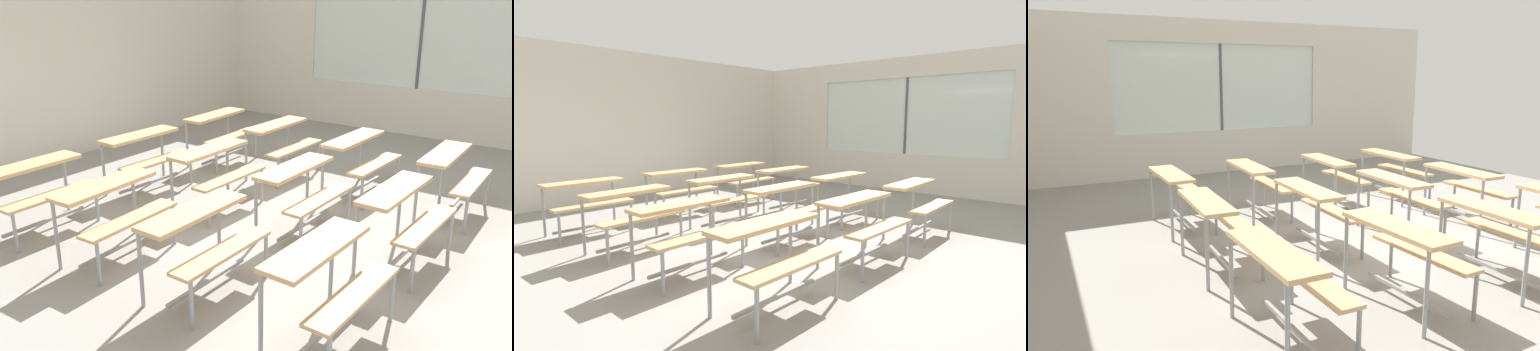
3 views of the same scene
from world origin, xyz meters
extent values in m
cube|color=gray|center=(0.00, 0.00, -0.03)|extent=(10.00, 9.00, 0.05)
cube|color=silver|center=(5.00, 0.00, 0.42)|extent=(0.12, 9.00, 0.85)
cube|color=silver|center=(5.00, 0.00, 2.77)|extent=(0.12, 9.00, 0.45)
cube|color=silver|center=(5.00, 3.55, 1.70)|extent=(0.12, 1.90, 1.70)
cube|color=silver|center=(5.00, -3.05, 1.70)|extent=(0.12, 2.90, 1.70)
cube|color=silver|center=(5.00, 0.50, 1.70)|extent=(0.02, 4.20, 1.70)
cube|color=#4C5156|center=(5.00, 0.50, 1.70)|extent=(0.06, 0.05, 1.70)
cylinder|color=gray|center=(-0.85, -0.91, 0.36)|extent=(0.04, 0.04, 0.72)
cube|color=tan|center=(0.14, -1.04, 0.72)|extent=(1.11, 0.35, 0.04)
cube|color=tan|center=(0.13, -1.36, 0.44)|extent=(1.11, 0.25, 0.03)
cylinder|color=gray|center=(-0.35, -0.89, 0.36)|extent=(0.04, 0.04, 0.72)
cylinder|color=gray|center=(0.65, -0.92, 0.36)|extent=(0.04, 0.04, 0.72)
cylinder|color=gray|center=(-0.37, -1.44, 0.22)|extent=(0.04, 0.04, 0.44)
cylinder|color=gray|center=(0.63, -1.47, 0.22)|extent=(0.04, 0.04, 0.44)
cube|color=gray|center=(0.14, -1.18, 0.10)|extent=(1.00, 0.06, 0.03)
cube|color=tan|center=(1.63, -1.06, 0.72)|extent=(1.11, 0.34, 0.04)
cube|color=tan|center=(1.63, -1.38, 0.44)|extent=(1.10, 0.24, 0.03)
cylinder|color=gray|center=(1.12, -0.93, 0.36)|extent=(0.04, 0.04, 0.72)
cylinder|color=gray|center=(2.12, -0.91, 0.36)|extent=(0.04, 0.04, 0.72)
cylinder|color=gray|center=(1.13, -1.48, 0.22)|extent=(0.04, 0.04, 0.44)
cylinder|color=gray|center=(2.13, -1.46, 0.22)|extent=(0.04, 0.04, 0.44)
cube|color=gray|center=(1.63, -1.20, 0.10)|extent=(1.00, 0.05, 0.03)
cube|color=tan|center=(-1.37, 0.16, 0.72)|extent=(1.10, 0.33, 0.04)
cube|color=tan|center=(-1.37, -0.16, 0.44)|extent=(1.10, 0.23, 0.03)
cylinder|color=gray|center=(-1.87, 0.30, 0.36)|extent=(0.04, 0.04, 0.72)
cylinder|color=gray|center=(-0.87, 0.29, 0.36)|extent=(0.04, 0.04, 0.72)
cylinder|color=gray|center=(-0.87, -0.26, 0.22)|extent=(0.04, 0.04, 0.44)
cube|color=gray|center=(-1.37, 0.02, 0.10)|extent=(1.00, 0.04, 0.03)
cube|color=tan|center=(0.17, 0.09, 0.72)|extent=(1.11, 0.35, 0.04)
cube|color=tan|center=(0.16, -0.23, 0.44)|extent=(1.11, 0.25, 0.03)
cylinder|color=gray|center=(-0.33, 0.24, 0.36)|extent=(0.04, 0.04, 0.72)
cylinder|color=gray|center=(0.67, 0.21, 0.36)|extent=(0.04, 0.04, 0.72)
cylinder|color=gray|center=(-0.35, -0.31, 0.22)|extent=(0.04, 0.04, 0.44)
cylinder|color=gray|center=(0.65, -0.34, 0.22)|extent=(0.04, 0.04, 0.44)
cube|color=gray|center=(0.16, -0.05, 0.10)|extent=(1.00, 0.06, 0.03)
cube|color=tan|center=(1.63, 0.10, 0.72)|extent=(1.11, 0.37, 0.04)
cube|color=tan|center=(1.61, -0.22, 0.44)|extent=(1.11, 0.27, 0.03)
cylinder|color=gray|center=(1.13, 0.27, 0.36)|extent=(0.04, 0.04, 0.72)
cylinder|color=gray|center=(2.13, 0.22, 0.36)|extent=(0.04, 0.04, 0.72)
cylinder|color=gray|center=(1.11, -0.28, 0.22)|extent=(0.04, 0.04, 0.44)
cylinder|color=gray|center=(2.10, -0.33, 0.22)|extent=(0.04, 0.04, 0.44)
cube|color=gray|center=(1.62, -0.04, 0.10)|extent=(1.00, 0.08, 0.03)
cube|color=tan|center=(-1.37, 1.30, 0.72)|extent=(1.11, 0.36, 0.04)
cube|color=tan|center=(-1.35, 0.98, 0.44)|extent=(1.11, 0.26, 0.03)
cylinder|color=gray|center=(-1.87, 1.42, 0.36)|extent=(0.04, 0.04, 0.72)
cylinder|color=gray|center=(-0.87, 1.46, 0.36)|extent=(0.04, 0.04, 0.72)
cylinder|color=gray|center=(-1.85, 0.87, 0.22)|extent=(0.04, 0.04, 0.44)
cylinder|color=gray|center=(-0.85, 0.91, 0.22)|extent=(0.04, 0.04, 0.44)
cube|color=gray|center=(-1.36, 1.16, 0.10)|extent=(1.00, 0.07, 0.03)
cube|color=tan|center=(0.17, 1.28, 0.72)|extent=(1.11, 0.35, 0.04)
cube|color=tan|center=(0.16, 0.96, 0.44)|extent=(1.11, 0.25, 0.03)
cylinder|color=gray|center=(-0.33, 1.43, 0.36)|extent=(0.04, 0.04, 0.72)
cylinder|color=gray|center=(0.67, 1.40, 0.36)|extent=(0.04, 0.04, 0.72)
cylinder|color=gray|center=(-0.34, 0.88, 0.22)|extent=(0.04, 0.04, 0.44)
cylinder|color=gray|center=(0.66, 0.85, 0.22)|extent=(0.04, 0.04, 0.44)
cube|color=gray|center=(0.17, 1.14, 0.10)|extent=(1.00, 0.06, 0.03)
cube|color=tan|center=(1.68, 1.32, 0.72)|extent=(1.11, 0.37, 0.04)
cube|color=tan|center=(1.67, 1.00, 0.44)|extent=(1.11, 0.27, 0.03)
cylinder|color=gray|center=(1.19, 1.48, 0.36)|extent=(0.04, 0.04, 0.72)
cylinder|color=gray|center=(2.19, 1.44, 0.36)|extent=(0.04, 0.04, 0.72)
cylinder|color=gray|center=(1.16, 0.93, 0.22)|extent=(0.04, 0.04, 0.44)
cylinder|color=gray|center=(2.16, 0.89, 0.22)|extent=(0.04, 0.04, 0.44)
cube|color=gray|center=(1.67, 1.18, 0.10)|extent=(1.00, 0.08, 0.03)
cube|color=tan|center=(-1.41, 2.46, 0.72)|extent=(1.10, 0.33, 0.04)
cube|color=tan|center=(-1.41, 2.14, 0.44)|extent=(1.10, 0.23, 0.03)
cylinder|color=gray|center=(-1.91, 2.61, 0.36)|extent=(0.04, 0.04, 0.72)
cylinder|color=gray|center=(-0.91, 2.60, 0.36)|extent=(0.04, 0.04, 0.72)
cylinder|color=gray|center=(-1.91, 2.06, 0.22)|extent=(0.04, 0.04, 0.44)
cylinder|color=gray|center=(-0.91, 2.05, 0.22)|extent=(0.04, 0.04, 0.44)
cube|color=gray|center=(-1.41, 2.32, 0.10)|extent=(1.00, 0.04, 0.03)
cube|color=tan|center=(0.16, 2.45, 0.72)|extent=(1.11, 0.37, 0.04)
cube|color=tan|center=(0.15, 2.13, 0.44)|extent=(1.11, 0.27, 0.03)
cylinder|color=gray|center=(-0.33, 2.61, 0.36)|extent=(0.04, 0.04, 0.72)
cylinder|color=gray|center=(0.67, 2.57, 0.36)|extent=(0.04, 0.04, 0.72)
cylinder|color=gray|center=(-0.35, 2.06, 0.22)|extent=(0.04, 0.04, 0.44)
cylinder|color=gray|center=(0.64, 2.02, 0.22)|extent=(0.04, 0.04, 0.44)
cube|color=gray|center=(0.16, 2.31, 0.10)|extent=(1.00, 0.08, 0.03)
cube|color=tan|center=(1.66, 2.41, 0.72)|extent=(1.10, 0.33, 0.04)
cube|color=tan|center=(1.67, 2.09, 0.44)|extent=(1.10, 0.23, 0.03)
cylinder|color=gray|center=(1.16, 2.55, 0.36)|extent=(0.04, 0.04, 0.72)
cylinder|color=gray|center=(2.16, 2.56, 0.36)|extent=(0.04, 0.04, 0.72)
cylinder|color=gray|center=(1.17, 2.00, 0.22)|extent=(0.04, 0.04, 0.44)
cylinder|color=gray|center=(2.17, 2.01, 0.22)|extent=(0.04, 0.04, 0.44)
cube|color=gray|center=(1.67, 2.27, 0.10)|extent=(1.00, 0.04, 0.03)
camera|label=1|loc=(-4.54, -2.74, 2.50)|focal=38.05mm
camera|label=2|loc=(-3.80, -3.30, 1.60)|focal=28.00mm
camera|label=3|loc=(-4.40, 3.92, 1.97)|focal=34.39mm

